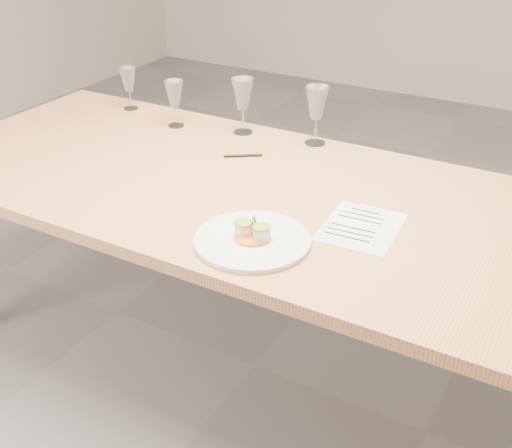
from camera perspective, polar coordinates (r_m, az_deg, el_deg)
The scene contains 9 objects.
ground at distance 2.49m, azimuth -0.22°, elevation -12.43°, with size 7.00×7.00×0.00m, color slate.
dining_table at distance 2.10m, azimuth -0.25°, elevation 1.66°, with size 2.40×1.00×0.75m.
dinner_plate at distance 1.75m, azimuth -0.31°, elevation -1.37°, with size 0.32×0.32×0.08m.
recipe_sheet at distance 1.86m, azimuth 9.34°, elevation -0.24°, with size 0.22×0.28×0.00m.
ballpoint_pen at distance 2.29m, azimuth -1.15°, elevation 6.10°, with size 0.12×0.09×0.01m.
wine_glass_0 at distance 2.78m, azimuth -11.29°, elevation 12.42°, with size 0.07×0.07×0.18m.
wine_glass_1 at distance 2.55m, azimuth -7.28°, elevation 11.33°, with size 0.07×0.07×0.18m.
wine_glass_2 at distance 2.46m, azimuth -1.20°, elevation 11.38°, with size 0.09×0.09×0.21m.
wine_glass_3 at distance 2.36m, azimuth 5.41°, elevation 10.58°, with size 0.09×0.09×0.22m.
Camera 1 is at (0.93, -1.61, 1.65)m, focal length 45.00 mm.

